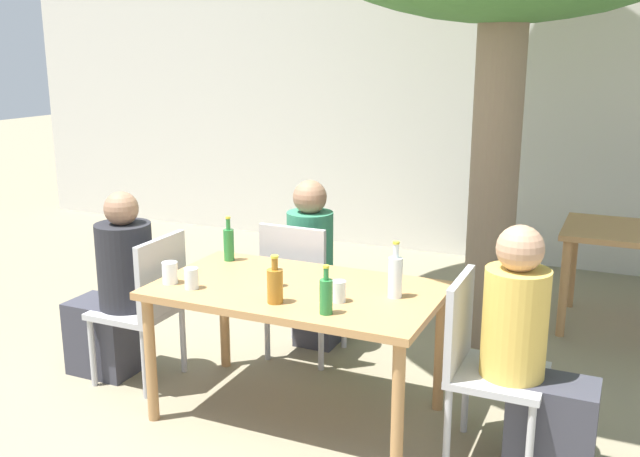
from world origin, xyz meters
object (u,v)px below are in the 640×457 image
patio_chair_0 (147,301)px  dining_table_front (297,301)px  person_seated_0 (115,295)px  drinking_glass_1 (192,278)px  patio_chair_2 (300,283)px  drinking_glass_3 (276,277)px  drinking_glass_2 (339,291)px  amber_bottle_2 (275,285)px  person_seated_1 (532,364)px  green_bottle_1 (326,295)px  green_bottle_0 (229,244)px  water_bottle_3 (395,276)px  drinking_glass_0 (170,273)px  person_seated_2 (316,273)px  patio_chair_1 (481,358)px

patio_chair_0 → dining_table_front: bearing=90.0°
person_seated_0 → drinking_glass_1: 0.82m
patio_chair_2 → drinking_glass_3: patio_chair_2 is taller
person_seated_0 → drinking_glass_2: bearing=85.7°
patio_chair_2 → amber_bottle_2: bearing=108.4°
dining_table_front → person_seated_1: 1.23m
person_seated_1 → drinking_glass_2: person_seated_1 is taller
dining_table_front → green_bottle_1: green_bottle_1 is taller
green_bottle_0 → water_bottle_3: size_ratio=0.92×
dining_table_front → drinking_glass_0: (-0.65, -0.22, 0.14)m
dining_table_front → drinking_glass_3: bearing=-163.0°
patio_chair_2 → drinking_glass_2: (0.59, -0.78, 0.27)m
green_bottle_1 → patio_chair_0: bearing=167.1°
person_seated_0 → drinking_glass_0: size_ratio=9.88×
patio_chair_2 → person_seated_0: (-0.92, -0.67, -0.00)m
person_seated_1 → drinking_glass_3: bearing=91.4°
dining_table_front → person_seated_0: person_seated_0 is taller
dining_table_front → person_seated_2: person_seated_2 is taller
person_seated_1 → amber_bottle_2: person_seated_1 is taller
dining_table_front → person_seated_1: size_ratio=1.26×
drinking_glass_0 → amber_bottle_2: bearing=-3.4°
person_seated_2 → green_bottle_1: (0.60, -1.20, 0.32)m
patio_chair_1 → water_bottle_3: size_ratio=3.11×
drinking_glass_2 → amber_bottle_2: bearing=-153.1°
patio_chair_1 → drinking_glass_2: size_ratio=8.51×
drinking_glass_2 → green_bottle_0: bearing=155.8°
patio_chair_1 → person_seated_2: 1.57m
patio_chair_2 → person_seated_0: size_ratio=0.78×
patio_chair_1 → person_seated_1: bearing=-90.0°
patio_chair_0 → drinking_glass_2: bearing=84.8°
patio_chair_1 → person_seated_1: size_ratio=0.77×
drinking_glass_1 → drinking_glass_2: bearing=9.4°
patio_chair_0 → person_seated_1: (2.20, -0.00, 0.01)m
green_bottle_0 → drinking_glass_3: 0.57m
patio_chair_0 → drinking_glass_3: size_ratio=9.29×
person_seated_0 → patio_chair_2: bearing=125.8°
patio_chair_1 → drinking_glass_1: bearing=99.4°
person_seated_0 → drinking_glass_2: (1.51, -0.11, 0.28)m
patio_chair_2 → drinking_glass_0: size_ratio=7.74×
patio_chair_2 → water_bottle_3: water_bottle_3 is taller
drinking_glass_0 → person_seated_0: bearing=159.1°
dining_table_front → green_bottle_1: size_ratio=6.25×
patio_chair_2 → person_seated_2: bearing=-90.0°
person_seated_2 → green_bottle_0: person_seated_2 is taller
drinking_glass_3 → drinking_glass_2: bearing=-11.7°
person_seated_2 → drinking_glass_2: size_ratio=10.80×
dining_table_front → person_seated_1: person_seated_1 is taller
amber_bottle_2 → drinking_glass_3: size_ratio=2.48×
water_bottle_3 → patio_chair_2: bearing=143.7°
patio_chair_0 → patio_chair_1: size_ratio=1.00×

